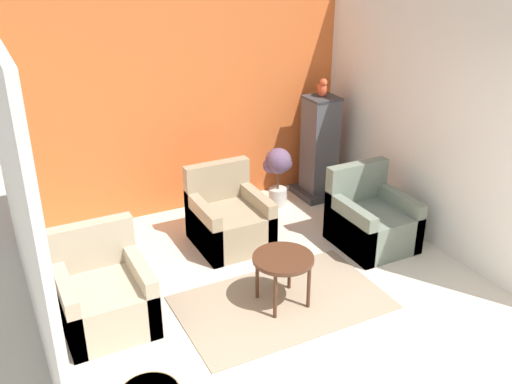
{
  "coord_description": "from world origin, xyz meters",
  "views": [
    {
      "loc": [
        -2.32,
        -2.66,
        3.31
      ],
      "look_at": [
        0.0,
        1.89,
        0.97
      ],
      "focal_mm": 40.0,
      "sensor_mm": 36.0,
      "label": 1
    }
  ],
  "objects_px": {
    "armchair_middle": "(229,221)",
    "potted_plant": "(278,169)",
    "parrot": "(322,88)",
    "armchair_left": "(104,296)",
    "birdcage": "(319,151)",
    "armchair_right": "(371,221)",
    "coffee_table": "(283,262)"
  },
  "relations": [
    {
      "from": "potted_plant",
      "to": "armchair_middle",
      "type": "bearing_deg",
      "value": -147.56
    },
    {
      "from": "coffee_table",
      "to": "potted_plant",
      "type": "distance_m",
      "value": 2.2
    },
    {
      "from": "potted_plant",
      "to": "armchair_right",
      "type": "bearing_deg",
      "value": -72.02
    },
    {
      "from": "coffee_table",
      "to": "armchair_left",
      "type": "bearing_deg",
      "value": 163.38
    },
    {
      "from": "armchair_middle",
      "to": "potted_plant",
      "type": "relative_size",
      "value": 1.13
    },
    {
      "from": "armchair_left",
      "to": "armchair_middle",
      "type": "xyz_separation_m",
      "value": [
        1.63,
        0.84,
        0.0
      ]
    },
    {
      "from": "armchair_right",
      "to": "armchair_middle",
      "type": "height_order",
      "value": "same"
    },
    {
      "from": "armchair_right",
      "to": "coffee_table",
      "type": "bearing_deg",
      "value": -159.18
    },
    {
      "from": "birdcage",
      "to": "armchair_right",
      "type": "bearing_deg",
      "value": -98.26
    },
    {
      "from": "armchair_middle",
      "to": "birdcage",
      "type": "xyz_separation_m",
      "value": [
        1.65,
        0.67,
        0.35
      ]
    },
    {
      "from": "armchair_middle",
      "to": "potted_plant",
      "type": "xyz_separation_m",
      "value": [
        0.99,
        0.63,
        0.22
      ]
    },
    {
      "from": "armchair_left",
      "to": "armchair_middle",
      "type": "height_order",
      "value": "same"
    },
    {
      "from": "armchair_left",
      "to": "birdcage",
      "type": "height_order",
      "value": "birdcage"
    },
    {
      "from": "coffee_table",
      "to": "birdcage",
      "type": "height_order",
      "value": "birdcage"
    },
    {
      "from": "armchair_middle",
      "to": "armchair_right",
      "type": "bearing_deg",
      "value": -27.72
    },
    {
      "from": "coffee_table",
      "to": "parrot",
      "type": "distance_m",
      "value": 2.8
    },
    {
      "from": "armchair_right",
      "to": "armchair_middle",
      "type": "distance_m",
      "value": 1.63
    },
    {
      "from": "coffee_table",
      "to": "armchair_middle",
      "type": "height_order",
      "value": "armchair_middle"
    },
    {
      "from": "armchair_left",
      "to": "parrot",
      "type": "distance_m",
      "value": 3.81
    },
    {
      "from": "parrot",
      "to": "birdcage",
      "type": "bearing_deg",
      "value": -90.0
    },
    {
      "from": "armchair_left",
      "to": "potted_plant",
      "type": "distance_m",
      "value": 3.01
    },
    {
      "from": "birdcage",
      "to": "potted_plant",
      "type": "relative_size",
      "value": 1.74
    },
    {
      "from": "armchair_left",
      "to": "birdcage",
      "type": "relative_size",
      "value": 0.65
    },
    {
      "from": "armchair_right",
      "to": "birdcage",
      "type": "distance_m",
      "value": 1.49
    },
    {
      "from": "armchair_middle",
      "to": "parrot",
      "type": "bearing_deg",
      "value": 22.28
    },
    {
      "from": "birdcage",
      "to": "parrot",
      "type": "distance_m",
      "value": 0.85
    },
    {
      "from": "parrot",
      "to": "potted_plant",
      "type": "distance_m",
      "value": 1.18
    },
    {
      "from": "coffee_table",
      "to": "armchair_middle",
      "type": "xyz_separation_m",
      "value": [
        0.03,
        1.32,
        -0.17
      ]
    },
    {
      "from": "armchair_left",
      "to": "potted_plant",
      "type": "xyz_separation_m",
      "value": [
        2.62,
        1.47,
        0.22
      ]
    },
    {
      "from": "birdcage",
      "to": "armchair_middle",
      "type": "bearing_deg",
      "value": -157.78
    },
    {
      "from": "armchair_middle",
      "to": "birdcage",
      "type": "height_order",
      "value": "birdcage"
    },
    {
      "from": "armchair_middle",
      "to": "potted_plant",
      "type": "distance_m",
      "value": 1.2
    }
  ]
}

